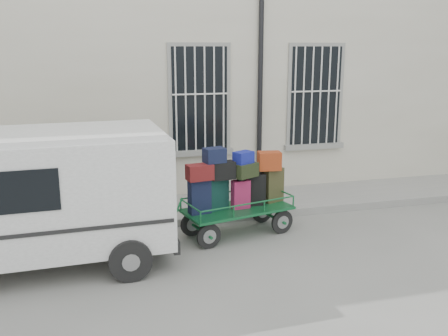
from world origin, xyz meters
TOP-DOWN VIEW (x-y plane):
  - ground at (0.00, 0.00)m, footprint 80.00×80.00m
  - building at (0.00, 5.50)m, footprint 24.00×5.15m
  - sidewalk at (0.00, 2.20)m, footprint 24.00×1.70m
  - luggage_cart at (-0.23, 0.72)m, footprint 2.34×1.30m
  - van at (-3.66, 0.16)m, footprint 4.30×2.06m

SIDE VIEW (x-z plane):
  - ground at x=0.00m, z-range 0.00..0.00m
  - sidewalk at x=0.00m, z-range 0.00..0.15m
  - luggage_cart at x=-0.23m, z-range 0.02..1.67m
  - van at x=-3.66m, z-range 0.16..2.28m
  - building at x=0.00m, z-range 0.00..6.00m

